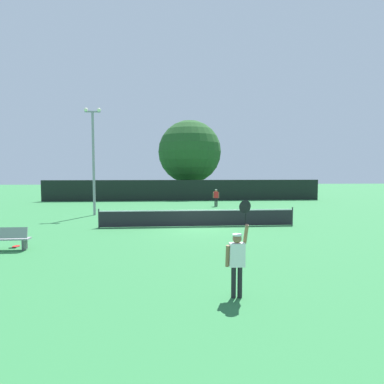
# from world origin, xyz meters

# --- Properties ---
(ground_plane) EXTENTS (120.00, 120.00, 0.00)m
(ground_plane) POSITION_xyz_m (0.00, 0.00, 0.00)
(ground_plane) COLOR #2D723D
(tennis_net) EXTENTS (11.26, 0.08, 1.07)m
(tennis_net) POSITION_xyz_m (0.00, 0.00, 0.51)
(tennis_net) COLOR #232328
(tennis_net) RESTS_ON ground
(perimeter_fence) EXTENTS (30.20, 0.12, 2.25)m
(perimeter_fence) POSITION_xyz_m (0.00, 16.21, 1.12)
(perimeter_fence) COLOR black
(perimeter_fence) RESTS_ON ground
(player_serving) EXTENTS (0.68, 0.39, 2.45)m
(player_serving) POSITION_xyz_m (0.03, -10.17, 1.07)
(player_serving) COLOR white
(player_serving) RESTS_ON ground
(player_receiving) EXTENTS (0.57, 0.23, 1.55)m
(player_receiving) POSITION_xyz_m (2.62, 10.24, 0.94)
(player_receiving) COLOR red
(player_receiving) RESTS_ON ground
(tennis_ball) EXTENTS (0.07, 0.07, 0.07)m
(tennis_ball) POSITION_xyz_m (-1.79, 2.31, 0.03)
(tennis_ball) COLOR #CCE033
(tennis_ball) RESTS_ON ground
(spare_racket) EXTENTS (0.28, 0.52, 0.04)m
(spare_racket) POSITION_xyz_m (-8.09, -4.27, 0.02)
(spare_racket) COLOR black
(spare_racket) RESTS_ON ground
(courtside_bench) EXTENTS (1.80, 0.44, 0.95)m
(courtside_bench) POSITION_xyz_m (-8.19, -4.87, 0.48)
(courtside_bench) COLOR gray
(courtside_bench) RESTS_ON ground
(light_pole) EXTENTS (1.18, 0.28, 7.69)m
(light_pole) POSITION_xyz_m (-7.05, 5.28, 4.40)
(light_pole) COLOR gray
(light_pole) RESTS_ON ground
(large_tree) EXTENTS (7.90, 7.90, 9.59)m
(large_tree) POSITION_xyz_m (1.01, 21.85, 5.63)
(large_tree) COLOR brown
(large_tree) RESTS_ON ground
(parked_car_near) EXTENTS (2.39, 4.40, 1.69)m
(parked_car_near) POSITION_xyz_m (-8.45, 23.00, 0.78)
(parked_car_near) COLOR navy
(parked_car_near) RESTS_ON ground
(parked_car_mid) EXTENTS (2.10, 4.28, 1.69)m
(parked_car_mid) POSITION_xyz_m (6.21, 22.99, 0.78)
(parked_car_mid) COLOR red
(parked_car_mid) RESTS_ON ground
(parked_car_far) EXTENTS (1.92, 4.21, 1.69)m
(parked_car_far) POSITION_xyz_m (10.34, 23.04, 0.78)
(parked_car_far) COLOR #B7B7BC
(parked_car_far) RESTS_ON ground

